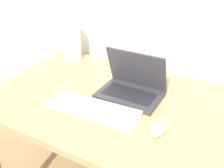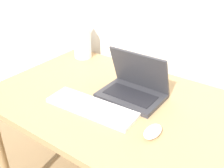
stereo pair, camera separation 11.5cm
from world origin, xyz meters
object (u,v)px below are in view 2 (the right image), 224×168
at_px(laptop, 134,87).
at_px(keyboard, 91,107).
at_px(vase, 82,37).
at_px(mouse, 153,131).

height_order(laptop, keyboard, laptop).
xyz_separation_m(laptop, vase, (-0.51, 0.21, 0.09)).
bearing_deg(keyboard, vase, 134.81).
relative_size(keyboard, mouse, 4.16).
bearing_deg(laptop, keyboard, -114.11).
distance_m(keyboard, mouse, 0.30).
xyz_separation_m(mouse, vase, (-0.72, 0.42, 0.12)).
distance_m(laptop, vase, 0.56).
relative_size(keyboard, vase, 1.54).
height_order(laptop, vase, vase).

